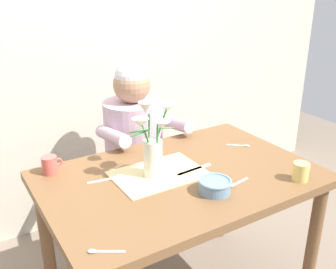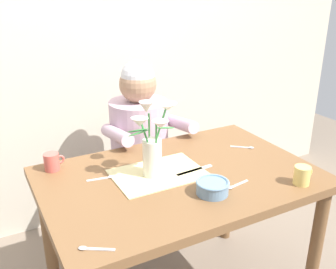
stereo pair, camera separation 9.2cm
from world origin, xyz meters
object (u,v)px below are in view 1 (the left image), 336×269
at_px(flower_vase, 153,140).
at_px(ceramic_bowl, 215,185).
at_px(tea_cup, 301,171).
at_px(ceramic_mug, 50,165).
at_px(seated_person, 135,156).
at_px(dinner_knife, 194,170).

height_order(flower_vase, ceramic_bowl, flower_vase).
bearing_deg(tea_cup, ceramic_mug, 145.17).
bearing_deg(ceramic_mug, ceramic_bowl, -44.62).
xyz_separation_m(seated_person, dinner_knife, (-0.00, -0.62, 0.18)).
relative_size(flower_vase, dinner_knife, 1.73).
bearing_deg(flower_vase, ceramic_mug, 145.55).
bearing_deg(ceramic_bowl, seated_person, 86.88).
relative_size(seated_person, dinner_knife, 5.97).
xyz_separation_m(flower_vase, ceramic_mug, (-0.38, 0.26, -0.13)).
relative_size(dinner_knife, tea_cup, 2.04).
relative_size(seated_person, ceramic_mug, 12.20).
bearing_deg(ceramic_bowl, dinner_knife, 78.51).
bearing_deg(tea_cup, seated_person, 109.70).
distance_m(seated_person, tea_cup, 1.01).
distance_m(seated_person, ceramic_bowl, 0.84).
bearing_deg(seated_person, flower_vase, -109.22).
xyz_separation_m(seated_person, flower_vase, (-0.19, -0.56, 0.34)).
bearing_deg(ceramic_mug, seated_person, 28.29).
height_order(seated_person, dinner_knife, seated_person).
bearing_deg(ceramic_mug, dinner_knife, -29.10).
height_order(ceramic_bowl, dinner_knife, ceramic_bowl).
distance_m(ceramic_bowl, ceramic_mug, 0.73).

